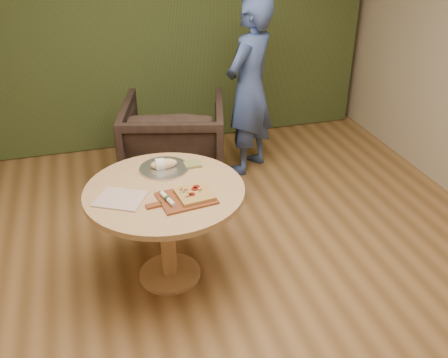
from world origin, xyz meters
TOP-DOWN VIEW (x-y plane):
  - room_shell at (0.00, 0.00)m, footprint 5.04×6.04m
  - curtain at (0.00, 2.90)m, footprint 4.80×0.14m
  - pedestal_table at (-0.28, 0.51)m, footprint 1.09×1.09m
  - pizza_paddle at (-0.18, 0.34)m, footprint 0.46×0.32m
  - flatbread_pizza at (-0.11, 0.35)m, footprint 0.25×0.25m
  - cutlery_roll at (-0.29, 0.33)m, footprint 0.08×0.20m
  - newspaper at (-0.58, 0.46)m, footprint 0.38×0.36m
  - serving_tray at (-0.23, 0.79)m, footprint 0.36×0.36m
  - bread_roll at (-0.24, 0.79)m, footprint 0.19×0.09m
  - green_packet at (-0.02, 0.78)m, footprint 0.12×0.10m
  - armchair at (0.04, 1.85)m, footprint 1.11×1.07m
  - person_standing at (0.81, 1.97)m, footprint 0.75×0.72m

SIDE VIEW (x-z plane):
  - armchair at x=0.04m, z-range 0.00..0.94m
  - pedestal_table at x=-0.28m, z-range 0.23..0.98m
  - newspaper at x=-0.58m, z-range 0.75..0.76m
  - serving_tray at x=-0.23m, z-range 0.75..0.77m
  - pizza_paddle at x=-0.18m, z-range 0.75..0.77m
  - green_packet at x=-0.02m, z-range 0.75..0.77m
  - flatbread_pizza at x=-0.11m, z-range 0.76..0.79m
  - cutlery_roll at x=-0.29m, z-range 0.76..0.80m
  - bread_roll at x=-0.24m, z-range 0.75..0.84m
  - person_standing at x=0.81m, z-range 0.00..1.72m
  - room_shell at x=0.00m, z-range -0.02..2.82m
  - curtain at x=0.00m, z-range 0.01..2.79m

